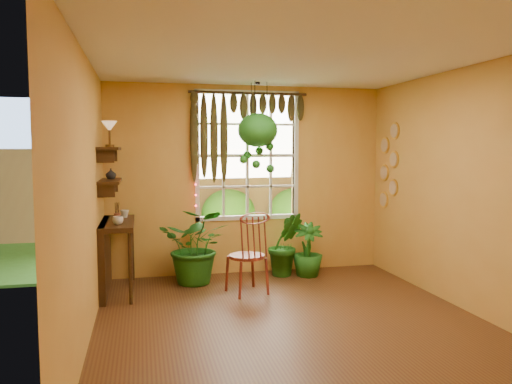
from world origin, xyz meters
TOP-DOWN VIEW (x-y plane):
  - floor at (0.00, 0.00)m, footprint 4.50×4.50m
  - ceiling at (0.00, 0.00)m, footprint 4.50×4.50m
  - wall_back at (0.00, 2.25)m, footprint 4.00×0.00m
  - wall_left at (-2.00, 0.00)m, footprint 0.00×4.50m
  - wall_right at (2.00, 0.00)m, footprint 0.00×4.50m
  - window at (0.00, 2.28)m, footprint 1.52×0.10m
  - valance_vine at (-0.08, 2.16)m, footprint 1.70×0.12m
  - string_lights at (-0.76, 2.19)m, footprint 0.03×0.03m
  - wall_plates at (1.98, 1.79)m, footprint 0.04×0.32m
  - counter_ledge at (-1.91, 1.60)m, footprint 0.40×1.20m
  - shelf_lower at (-1.88, 1.60)m, footprint 0.25×0.90m
  - shelf_upper at (-1.88, 1.60)m, footprint 0.25×0.90m
  - backyard at (0.24, 6.87)m, footprint 14.00×10.00m
  - windsor_chair at (-0.23, 1.17)m, footprint 0.55×0.57m
  - potted_plant_left at (-0.80, 1.78)m, footprint 1.13×1.06m
  - potted_plant_mid at (0.47, 1.91)m, footprint 0.52×0.42m
  - potted_plant_right at (0.77, 1.82)m, footprint 0.46×0.46m
  - hanging_basket at (0.06, 1.86)m, footprint 0.54×0.54m
  - cup_a at (-1.78, 1.30)m, footprint 0.16×0.16m
  - cup_b at (-1.72, 1.91)m, footprint 0.14×0.14m
  - brush_jar at (-1.80, 1.59)m, footprint 0.08×0.08m
  - shelf_vase at (-1.87, 1.71)m, footprint 0.16×0.16m
  - tiffany_lamp at (-1.86, 1.45)m, footprint 0.19×0.19m

SIDE VIEW (x-z plane):
  - floor at x=0.00m, z-range 0.00..0.00m
  - windsor_chair at x=-0.23m, z-range -0.25..0.94m
  - potted_plant_right at x=0.77m, z-range 0.00..0.76m
  - potted_plant_mid at x=0.47m, z-range 0.00..0.90m
  - potted_plant_left at x=-0.80m, z-range 0.00..1.02m
  - counter_ledge at x=-1.91m, z-range 0.10..1.00m
  - cup_a at x=-1.78m, z-range 0.90..1.00m
  - cup_b at x=-1.72m, z-range 0.90..1.00m
  - brush_jar at x=-1.80m, z-range 0.87..1.17m
  - backyard at x=0.24m, z-range -4.72..7.28m
  - wall_back at x=0.00m, z-range -0.65..3.35m
  - wall_left at x=-2.00m, z-range -0.90..3.60m
  - wall_right at x=2.00m, z-range -0.90..3.60m
  - shelf_lower at x=-1.88m, z-range 1.38..1.42m
  - shelf_vase at x=-1.87m, z-range 1.42..1.55m
  - wall_plates at x=1.98m, z-range 1.00..2.10m
  - window at x=0.00m, z-range 0.77..2.63m
  - string_lights at x=-0.76m, z-range 0.98..2.52m
  - shelf_upper at x=-1.88m, z-range 1.78..1.82m
  - hanging_basket at x=0.06m, z-range 1.36..2.61m
  - tiffany_lamp at x=-1.86m, z-range 1.89..2.20m
  - valance_vine at x=-0.08m, z-range 1.73..2.83m
  - ceiling at x=0.00m, z-range 2.70..2.70m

